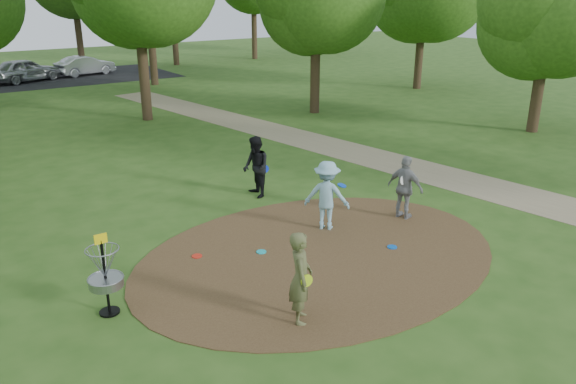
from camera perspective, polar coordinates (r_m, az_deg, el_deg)
ground at (r=12.29m, az=3.21°, el=-6.40°), size 100.00×100.00×0.00m
dirt_clearing at (r=12.28m, az=3.21°, el=-6.36°), size 8.40×8.40×0.02m
footpath at (r=17.90m, az=15.84°, el=1.46°), size 7.55×39.89×0.01m
parking_lot at (r=40.01m, az=-22.06°, el=10.69°), size 14.00×8.00×0.01m
player_observer_with_disc at (r=9.62m, az=1.29°, el=-8.69°), size 0.67×0.73×1.67m
player_throwing_with_disc at (r=13.29m, az=3.96°, el=-0.37°), size 1.25×1.23×1.69m
player_walking_with_disc at (r=15.41m, az=-3.28°, el=2.54°), size 0.77×0.92×1.70m
player_waiting_with_disc at (r=14.19m, az=11.82°, el=0.43°), size 0.63×1.02×1.62m
disc_ground_cyan at (r=12.36m, az=-2.73°, el=-6.08°), size 0.22×0.22×0.02m
disc_ground_blue at (r=12.77m, az=10.53°, el=-5.51°), size 0.22×0.22×0.02m
disc_ground_red at (r=12.31m, az=-9.24°, el=-6.44°), size 0.22×0.22×0.02m
car_left at (r=39.09m, az=-25.17°, el=11.15°), size 4.57×3.14×1.44m
car_right at (r=40.70m, az=-19.90°, el=11.99°), size 4.08×2.26×1.27m
disc_golf_basket at (r=10.31m, az=-18.15°, el=-7.45°), size 0.63×0.63×1.54m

